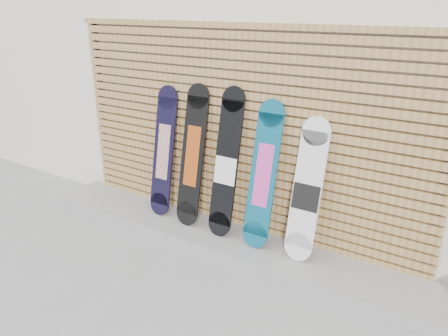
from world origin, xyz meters
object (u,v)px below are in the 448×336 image
at_px(snowboard_1, 193,156).
at_px(snowboard_3, 263,175).
at_px(snowboard_0, 164,152).
at_px(snowboard_4, 307,191).
at_px(snowboard_2, 226,164).

height_order(snowboard_1, snowboard_3, snowboard_1).
bearing_deg(snowboard_0, snowboard_4, -0.54).
xyz_separation_m(snowboard_2, snowboard_4, (0.90, 0.01, -0.09)).
distance_m(snowboard_0, snowboard_1, 0.43).
bearing_deg(snowboard_3, snowboard_0, 179.03).
bearing_deg(snowboard_1, snowboard_4, -0.04).
xyz_separation_m(snowboard_0, snowboard_4, (1.77, -0.02, -0.07)).
height_order(snowboard_3, snowboard_4, snowboard_3).
height_order(snowboard_2, snowboard_4, snowboard_2).
height_order(snowboard_1, snowboard_2, snowboard_2).
xyz_separation_m(snowboard_0, snowboard_1, (0.42, -0.02, 0.03)).
bearing_deg(snowboard_2, snowboard_0, 178.49).
bearing_deg(snowboard_4, snowboard_3, -179.32).
relative_size(snowboard_2, snowboard_3, 1.06).
relative_size(snowboard_0, snowboard_1, 0.96).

